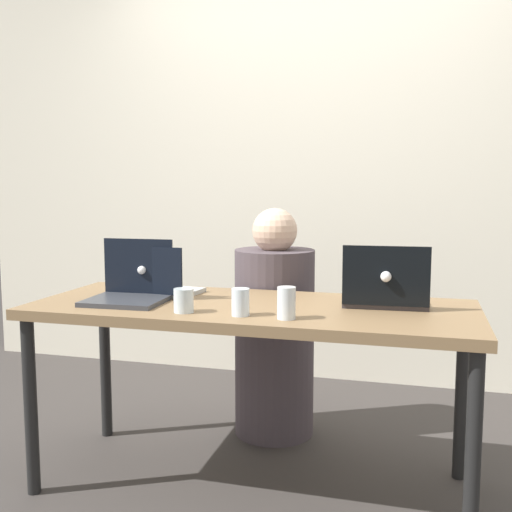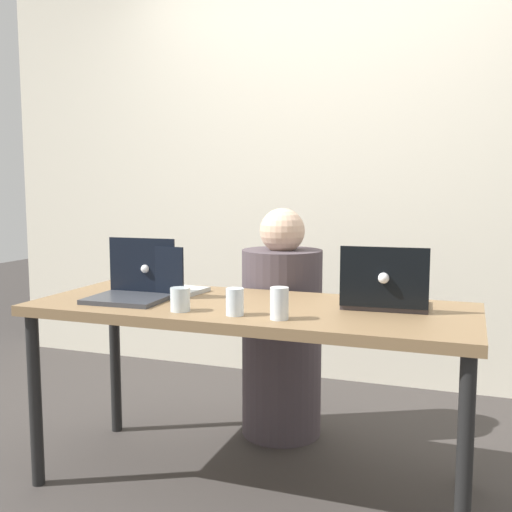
% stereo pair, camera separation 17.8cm
% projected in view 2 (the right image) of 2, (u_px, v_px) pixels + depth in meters
% --- Properties ---
extents(ground_plane, '(12.00, 12.00, 0.00)m').
position_uv_depth(ground_plane, '(250.00, 484.00, 2.38)').
color(ground_plane, '#3A3533').
extents(back_wall, '(4.50, 0.10, 2.54)m').
position_uv_depth(back_wall, '(334.00, 172.00, 3.59)').
color(back_wall, silver).
rests_on(back_wall, ground).
extents(desk, '(1.69, 0.66, 0.73)m').
position_uv_depth(desk, '(250.00, 322.00, 2.31)').
color(desk, olive).
rests_on(desk, ground).
extents(person_at_center, '(0.39, 0.39, 1.08)m').
position_uv_depth(person_at_center, '(282.00, 335.00, 2.83)').
color(person_at_center, '#4A3F45').
rests_on(person_at_center, ground).
extents(laptop_back_left, '(0.38, 0.26, 0.21)m').
position_uv_depth(laptop_back_left, '(157.00, 282.00, 2.54)').
color(laptop_back_left, '#B3B9B9').
rests_on(laptop_back_left, desk).
extents(laptop_back_right, '(0.33, 0.29, 0.24)m').
position_uv_depth(laptop_back_right, '(385.00, 295.00, 2.22)').
color(laptop_back_right, '#3B3537').
rests_on(laptop_back_right, desk).
extents(laptop_front_left, '(0.30, 0.29, 0.24)m').
position_uv_depth(laptop_front_left, '(133.00, 286.00, 2.40)').
color(laptop_front_left, '#34373D').
rests_on(laptop_front_left, desk).
extents(water_glass_center, '(0.06, 0.06, 0.10)m').
position_uv_depth(water_glass_center, '(235.00, 304.00, 2.10)').
color(water_glass_center, silver).
rests_on(water_glass_center, desk).
extents(water_glass_right, '(0.06, 0.06, 0.11)m').
position_uv_depth(water_glass_right, '(279.00, 305.00, 2.04)').
color(water_glass_right, white).
rests_on(water_glass_right, desk).
extents(water_glass_left, '(0.07, 0.07, 0.09)m').
position_uv_depth(water_glass_left, '(180.00, 301.00, 2.17)').
color(water_glass_left, silver).
rests_on(water_glass_left, desk).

